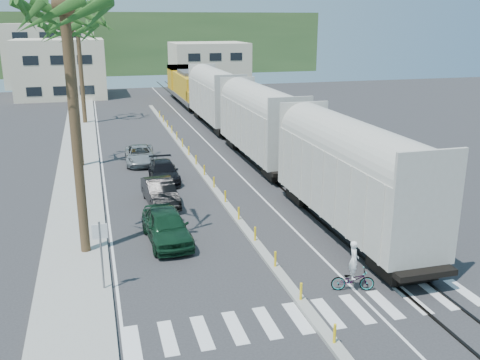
% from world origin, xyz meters
% --- Properties ---
extents(ground, '(140.00, 140.00, 0.00)m').
position_xyz_m(ground, '(0.00, 0.00, 0.00)').
color(ground, '#28282B').
rests_on(ground, ground).
extents(sidewalk, '(3.00, 90.00, 0.15)m').
position_xyz_m(sidewalk, '(-8.50, 25.00, 0.07)').
color(sidewalk, gray).
rests_on(sidewalk, ground).
extents(rails, '(1.56, 100.00, 0.06)m').
position_xyz_m(rails, '(5.00, 28.00, 0.03)').
color(rails, black).
rests_on(rails, ground).
extents(median, '(0.45, 60.00, 0.85)m').
position_xyz_m(median, '(0.00, 19.96, 0.09)').
color(median, gray).
rests_on(median, ground).
extents(crosswalk, '(14.00, 2.20, 0.01)m').
position_xyz_m(crosswalk, '(0.00, -2.00, 0.01)').
color(crosswalk, silver).
rests_on(crosswalk, ground).
extents(lane_markings, '(9.42, 90.00, 0.01)m').
position_xyz_m(lane_markings, '(-2.15, 25.00, 0.00)').
color(lane_markings, silver).
rests_on(lane_markings, ground).
extents(freight_train, '(3.00, 60.94, 5.85)m').
position_xyz_m(freight_train, '(5.00, 25.78, 2.91)').
color(freight_train, '#ACAA9E').
rests_on(freight_train, ground).
extents(palm_trees, '(3.50, 37.20, 13.75)m').
position_xyz_m(palm_trees, '(-8.10, 22.70, 10.81)').
color(palm_trees, brown).
rests_on(palm_trees, ground).
extents(street_sign, '(0.60, 0.08, 3.00)m').
position_xyz_m(street_sign, '(-7.30, 2.00, 1.97)').
color(street_sign, slate).
rests_on(street_sign, ground).
extents(buildings, '(38.00, 27.00, 10.00)m').
position_xyz_m(buildings, '(-6.41, 71.66, 4.36)').
color(buildings, beige).
rests_on(buildings, ground).
extents(hillside, '(80.00, 20.00, 12.00)m').
position_xyz_m(hillside, '(0.00, 100.00, 6.00)').
color(hillside, '#385628').
rests_on(hillside, ground).
extents(car_lead, '(2.53, 5.09, 1.66)m').
position_xyz_m(car_lead, '(-4.13, 6.38, 0.83)').
color(car_lead, '#11331E').
rests_on(car_lead, ground).
extents(car_second, '(2.23, 4.77, 1.50)m').
position_xyz_m(car_second, '(-3.70, 12.08, 0.75)').
color(car_second, black).
rests_on(car_second, ground).
extents(car_third, '(2.08, 4.70, 1.34)m').
position_xyz_m(car_third, '(-2.85, 16.78, 0.67)').
color(car_third, black).
rests_on(car_third, ground).
extents(car_rear, '(2.53, 4.93, 1.33)m').
position_xyz_m(car_rear, '(-3.95, 21.99, 0.66)').
color(car_rear, '#9C9FA1').
rests_on(car_rear, ground).
extents(cyclist, '(1.52, 2.06, 2.15)m').
position_xyz_m(cyclist, '(2.40, -0.61, 0.67)').
color(cyclist, '#9EA0A5').
rests_on(cyclist, ground).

